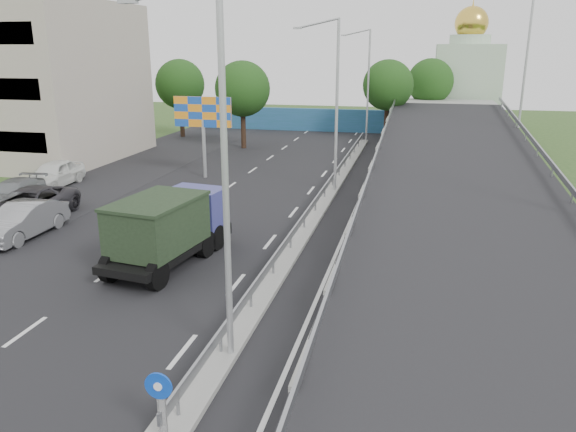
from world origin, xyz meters
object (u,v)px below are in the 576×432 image
(parked_car_d, at_px, (13,193))
(church, at_px, (467,79))
(billboard, at_px, (203,117))
(dump_truck, at_px, (170,225))
(parked_car_b, at_px, (23,220))
(sign_bollard, at_px, (161,405))
(parked_car_e, at_px, (54,174))
(lamp_post_mid, at_px, (334,97))
(parked_car_c, at_px, (29,205))
(lamp_post_far, at_px, (366,79))
(lamp_post_near, at_px, (218,160))

(parked_car_d, bearing_deg, church, 49.93)
(billboard, bearing_deg, parked_car_d, -131.28)
(dump_truck, xyz_separation_m, parked_car_b, (-8.15, 1.45, -0.80))
(sign_bollard, distance_m, parked_car_b, 17.45)
(dump_truck, distance_m, parked_car_e, 16.77)
(lamp_post_mid, height_order, church, church)
(parked_car_c, relative_size, parked_car_d, 1.22)
(lamp_post_far, bearing_deg, sign_bollard, -90.14)
(billboard, bearing_deg, parked_car_e, -151.24)
(church, bearing_deg, dump_truck, -107.11)
(parked_car_c, xyz_separation_m, parked_car_d, (-2.87, 2.42, -0.12))
(church, bearing_deg, lamp_post_mid, -106.22)
(church, distance_m, parked_car_b, 51.39)
(lamp_post_far, bearing_deg, parked_car_b, -111.92)
(lamp_post_near, relative_size, lamp_post_far, 1.00)
(lamp_post_mid, height_order, parked_car_c, lamp_post_mid)
(parked_car_b, distance_m, parked_car_e, 10.38)
(lamp_post_near, xyz_separation_m, parked_car_b, (-12.83, 8.13, -5.00))
(sign_bollard, xyz_separation_m, parked_car_b, (-12.72, 11.95, -0.22))
(parked_car_e, bearing_deg, sign_bollard, -52.92)
(lamp_post_mid, xyz_separation_m, church, (9.89, 34.00, -0.50))
(lamp_post_mid, relative_size, parked_car_b, 2.04)
(lamp_post_near, bearing_deg, parked_car_e, 135.41)
(parked_car_d, height_order, parked_car_e, parked_car_e)
(parked_car_e, bearing_deg, lamp_post_mid, 6.11)
(lamp_post_mid, relative_size, church, 0.73)
(sign_bollard, relative_size, lamp_post_near, 0.17)
(parked_car_c, bearing_deg, parked_car_d, 137.25)
(church, relative_size, billboard, 2.51)
(church, height_order, parked_car_d, church)
(billboard, bearing_deg, church, 59.30)
(lamp_post_mid, bearing_deg, billboard, 167.62)
(church, bearing_deg, billboard, -120.70)
(lamp_post_near, relative_size, parked_car_b, 2.04)
(lamp_post_near, xyz_separation_m, parked_car_e, (-17.59, 17.34, -4.97))
(lamp_post_near, xyz_separation_m, parked_car_d, (-17.13, 12.87, -5.10))
(sign_bollard, bearing_deg, dump_truck, 113.48)
(parked_car_b, bearing_deg, church, 64.07)
(lamp_post_mid, distance_m, dump_truck, 14.72)
(church, bearing_deg, lamp_post_far, -125.24)
(lamp_post_mid, height_order, parked_car_d, lamp_post_mid)
(church, height_order, billboard, church)
(lamp_post_far, height_order, church, church)
(lamp_post_near, height_order, lamp_post_mid, same)
(dump_truck, distance_m, parked_car_c, 10.32)
(lamp_post_far, xyz_separation_m, parked_car_e, (-17.59, -22.66, -4.97))
(church, xyz_separation_m, parked_car_d, (-27.02, -41.13, -4.60))
(church, distance_m, dump_truck, 49.65)
(lamp_post_far, xyz_separation_m, parked_car_c, (-14.26, -29.56, -4.98))
(lamp_post_near, distance_m, church, 54.90)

